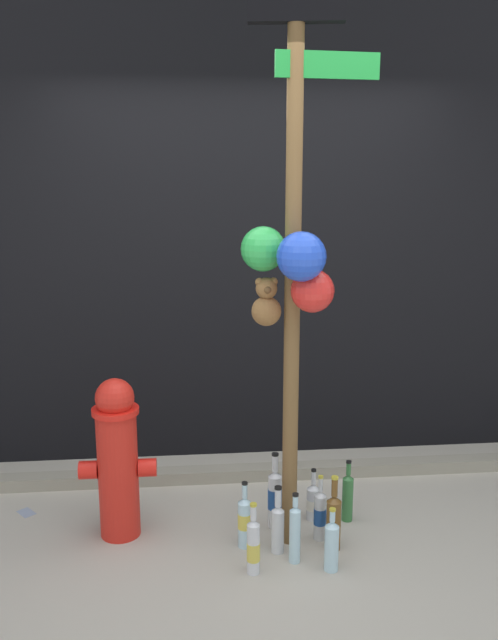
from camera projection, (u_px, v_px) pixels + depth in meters
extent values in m
plane|color=#ADA899|center=(274.00, 570.00, 3.37)|extent=(14.00, 14.00, 0.00)
cube|color=black|center=(246.00, 203.00, 4.45)|extent=(10.00, 0.20, 3.43)
cube|color=gray|center=(254.00, 473.00, 4.34)|extent=(8.00, 0.12, 0.08)
cylinder|color=brown|center=(293.00, 276.00, 3.31)|extent=(0.08, 0.08, 2.86)
cube|color=#198C33|center=(328.00, 65.00, 3.11)|extent=(0.50, 0.07, 0.12)
sphere|color=green|center=(263.00, 249.00, 3.26)|extent=(0.22, 0.22, 0.22)
sphere|color=red|center=(312.00, 291.00, 3.21)|extent=(0.21, 0.21, 0.21)
sphere|color=blue|center=(301.00, 257.00, 3.10)|extent=(0.23, 0.23, 0.23)
sphere|color=brown|center=(266.00, 311.00, 3.33)|extent=(0.15, 0.15, 0.15)
sphere|color=brown|center=(266.00, 288.00, 3.30)|extent=(0.11, 0.11, 0.11)
sphere|color=brown|center=(259.00, 282.00, 3.29)|extent=(0.04, 0.04, 0.04)
sphere|color=brown|center=(274.00, 282.00, 3.30)|extent=(0.04, 0.04, 0.04)
sphere|color=brown|center=(268.00, 290.00, 3.26)|extent=(0.04, 0.04, 0.04)
cylinder|color=red|center=(118.00, 475.00, 3.62)|extent=(0.21, 0.21, 0.69)
cylinder|color=red|center=(115.00, 411.00, 3.54)|extent=(0.25, 0.25, 0.03)
sphere|color=red|center=(115.00, 398.00, 3.53)|extent=(0.20, 0.20, 0.20)
cylinder|color=red|center=(88.00, 470.00, 3.60)|extent=(0.10, 0.10, 0.10)
cylinder|color=red|center=(147.00, 467.00, 3.63)|extent=(0.10, 0.10, 0.10)
cylinder|color=#B2DBEA|center=(245.00, 525.00, 3.55)|extent=(0.07, 0.07, 0.25)
cone|color=#B2DBEA|center=(245.00, 500.00, 3.52)|extent=(0.07, 0.07, 0.03)
cylinder|color=#B2DBEA|center=(245.00, 491.00, 3.51)|extent=(0.03, 0.03, 0.08)
cylinder|color=#D8C64C|center=(245.00, 521.00, 3.55)|extent=(0.07, 0.07, 0.08)
cylinder|color=black|center=(245.00, 483.00, 3.50)|extent=(0.03, 0.03, 0.01)
cylinder|color=silver|center=(278.00, 531.00, 3.50)|extent=(0.07, 0.07, 0.23)
cone|color=silver|center=(278.00, 509.00, 3.47)|extent=(0.07, 0.07, 0.03)
cylinder|color=silver|center=(278.00, 498.00, 3.46)|extent=(0.03, 0.03, 0.10)
cylinder|color=black|center=(278.00, 488.00, 3.45)|extent=(0.04, 0.04, 0.01)
cylinder|color=brown|center=(333.00, 525.00, 3.53)|extent=(0.08, 0.08, 0.27)
cone|color=brown|center=(334.00, 499.00, 3.49)|extent=(0.08, 0.08, 0.03)
cylinder|color=brown|center=(335.00, 488.00, 3.48)|extent=(0.03, 0.03, 0.10)
cylinder|color=gold|center=(335.00, 478.00, 3.47)|extent=(0.04, 0.04, 0.01)
cylinder|color=silver|center=(275.00, 502.00, 3.74)|extent=(0.07, 0.07, 0.30)
cone|color=silver|center=(275.00, 474.00, 3.71)|extent=(0.07, 0.07, 0.03)
cylinder|color=silver|center=(275.00, 463.00, 3.69)|extent=(0.03, 0.03, 0.09)
cylinder|color=#1E478C|center=(275.00, 499.00, 3.74)|extent=(0.08, 0.08, 0.12)
cylinder|color=black|center=(275.00, 454.00, 3.68)|extent=(0.04, 0.04, 0.01)
cylinder|color=#B2DBEA|center=(295.00, 536.00, 3.41)|extent=(0.06, 0.06, 0.28)
cone|color=#B2DBEA|center=(295.00, 509.00, 3.38)|extent=(0.06, 0.06, 0.02)
cylinder|color=#B2DBEA|center=(295.00, 501.00, 3.37)|extent=(0.03, 0.03, 0.06)
cylinder|color=black|center=(296.00, 495.00, 3.36)|extent=(0.03, 0.03, 0.01)
cylinder|color=#337038|center=(347.00, 500.00, 3.82)|extent=(0.06, 0.06, 0.25)
cone|color=#337038|center=(348.00, 477.00, 3.79)|extent=(0.06, 0.06, 0.02)
cylinder|color=#337038|center=(349.00, 469.00, 3.77)|extent=(0.03, 0.03, 0.07)
cylinder|color=black|center=(349.00, 462.00, 3.77)|extent=(0.03, 0.03, 0.01)
cylinder|color=silver|center=(320.00, 517.00, 3.62)|extent=(0.06, 0.06, 0.25)
cone|color=silver|center=(320.00, 494.00, 3.59)|extent=(0.06, 0.06, 0.03)
cylinder|color=silver|center=(321.00, 485.00, 3.58)|extent=(0.02, 0.02, 0.08)
cylinder|color=#1E478C|center=(320.00, 516.00, 3.62)|extent=(0.07, 0.07, 0.09)
cylinder|color=gold|center=(321.00, 477.00, 3.57)|extent=(0.03, 0.03, 0.01)
cylinder|color=silver|center=(313.00, 504.00, 3.83)|extent=(0.07, 0.07, 0.19)
cone|color=silver|center=(313.00, 487.00, 3.81)|extent=(0.07, 0.07, 0.03)
cylinder|color=silver|center=(314.00, 478.00, 3.79)|extent=(0.03, 0.03, 0.08)
cylinder|color=silver|center=(313.00, 504.00, 3.83)|extent=(0.07, 0.07, 0.06)
cylinder|color=black|center=(314.00, 470.00, 3.78)|extent=(0.03, 0.03, 0.01)
cylinder|color=silver|center=(253.00, 549.00, 3.32)|extent=(0.06, 0.06, 0.26)
cone|color=silver|center=(253.00, 522.00, 3.29)|extent=(0.06, 0.06, 0.03)
cylinder|color=silver|center=(253.00, 513.00, 3.28)|extent=(0.03, 0.03, 0.08)
cylinder|color=#D8C64C|center=(253.00, 552.00, 3.32)|extent=(0.07, 0.07, 0.09)
cylinder|color=gold|center=(253.00, 505.00, 3.27)|extent=(0.03, 0.03, 0.01)
cylinder|color=#B2DBEA|center=(331.00, 548.00, 3.35)|extent=(0.07, 0.07, 0.23)
cone|color=#B2DBEA|center=(332.00, 524.00, 3.32)|extent=(0.07, 0.07, 0.03)
cylinder|color=#B2DBEA|center=(332.00, 516.00, 3.31)|extent=(0.03, 0.03, 0.06)
cylinder|color=gold|center=(333.00, 510.00, 3.30)|extent=(0.03, 0.03, 0.01)
cube|color=silver|center=(131.00, 499.00, 4.08)|extent=(0.11, 0.11, 0.01)
cube|color=#8C99B2|center=(26.00, 512.00, 3.92)|extent=(0.12, 0.13, 0.01)
cube|color=tan|center=(333.00, 464.00, 4.55)|extent=(0.10, 0.12, 0.01)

